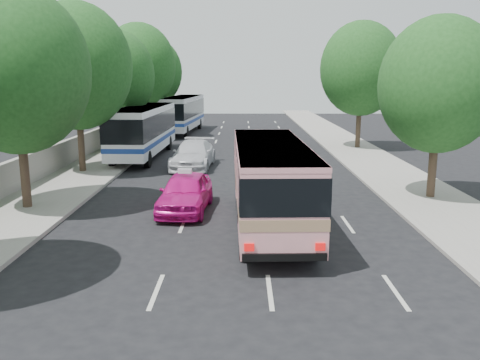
{
  "coord_description": "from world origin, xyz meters",
  "views": [
    {
      "loc": [
        0.29,
        -14.09,
        5.4
      ],
      "look_at": [
        0.21,
        4.37,
        1.6
      ],
      "focal_mm": 38.0,
      "sensor_mm": 36.0,
      "label": 1
    }
  ],
  "objects_px": {
    "tour_coach_rear": "(182,111)",
    "pink_bus": "(270,176)",
    "tour_coach_front": "(143,127)",
    "pink_taxi": "(185,192)",
    "white_pickup": "(193,155)"
  },
  "relations": [
    {
      "from": "white_pickup",
      "to": "tour_coach_rear",
      "type": "relative_size",
      "value": 0.47
    },
    {
      "from": "pink_taxi",
      "to": "tour_coach_rear",
      "type": "xyz_separation_m",
      "value": [
        -3.46,
        29.03,
        1.28
      ]
    },
    {
      "from": "tour_coach_rear",
      "to": "pink_bus",
      "type": "bearing_deg",
      "value": -73.63
    },
    {
      "from": "white_pickup",
      "to": "tour_coach_rear",
      "type": "bearing_deg",
      "value": 102.32
    },
    {
      "from": "pink_bus",
      "to": "tour_coach_front",
      "type": "relative_size",
      "value": 0.85
    },
    {
      "from": "tour_coach_front",
      "to": "tour_coach_rear",
      "type": "distance_m",
      "value": 15.17
    },
    {
      "from": "pink_taxi",
      "to": "tour_coach_front",
      "type": "relative_size",
      "value": 0.41
    },
    {
      "from": "pink_taxi",
      "to": "white_pickup",
      "type": "distance_m",
      "value": 9.97
    },
    {
      "from": "pink_taxi",
      "to": "white_pickup",
      "type": "height_order",
      "value": "white_pickup"
    },
    {
      "from": "pink_bus",
      "to": "tour_coach_rear",
      "type": "relative_size",
      "value": 0.83
    },
    {
      "from": "pink_bus",
      "to": "tour_coach_front",
      "type": "xyz_separation_m",
      "value": [
        -7.6,
        16.09,
        0.13
      ]
    },
    {
      "from": "tour_coach_front",
      "to": "tour_coach_rear",
      "type": "xyz_separation_m",
      "value": [
        0.84,
        15.15,
        0.03
      ]
    },
    {
      "from": "white_pickup",
      "to": "tour_coach_front",
      "type": "height_order",
      "value": "tour_coach_front"
    },
    {
      "from": "tour_coach_rear",
      "to": "pink_taxi",
      "type": "bearing_deg",
      "value": -79.05
    },
    {
      "from": "tour_coach_front",
      "to": "pink_taxi",
      "type": "bearing_deg",
      "value": -71.29
    }
  ]
}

